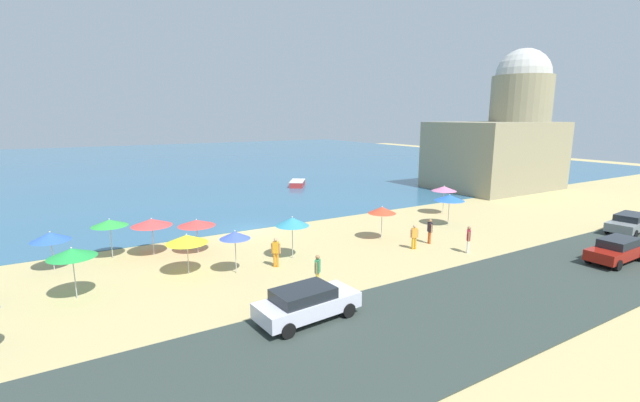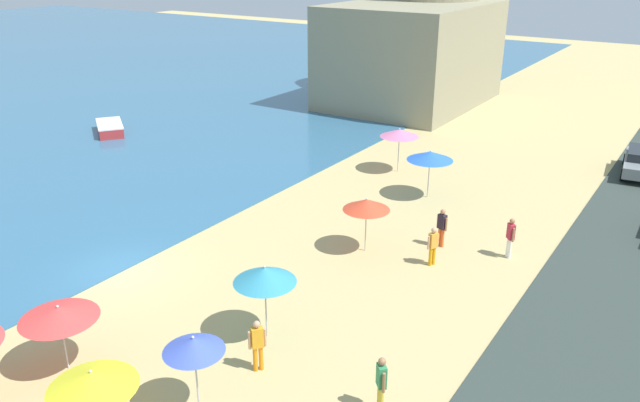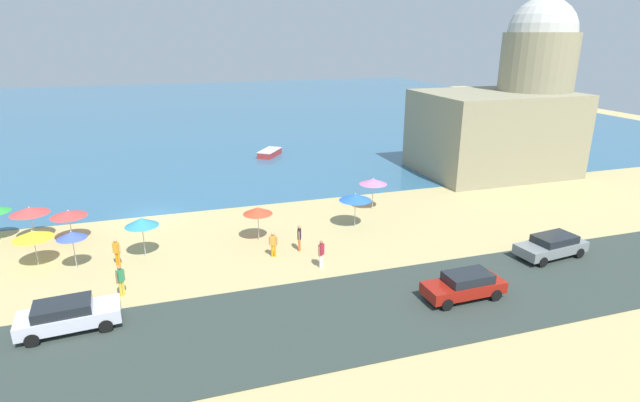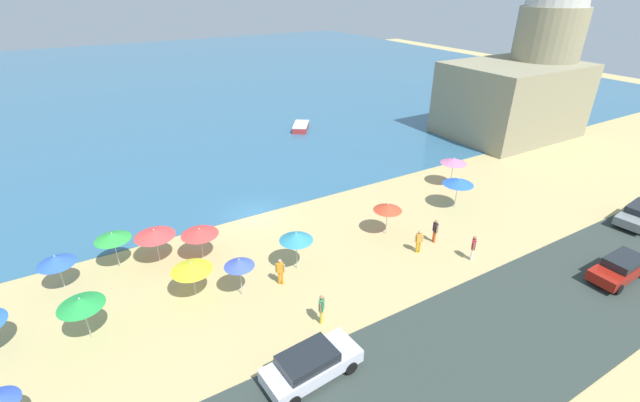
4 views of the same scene
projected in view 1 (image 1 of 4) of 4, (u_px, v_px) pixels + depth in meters
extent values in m
plane|color=tan|center=(251.00, 230.00, 33.04)|extent=(160.00, 160.00, 0.00)
cube|color=#326487|center=(138.00, 164.00, 79.25)|extent=(150.00, 110.00, 0.05)
cube|color=#303C37|center=(414.00, 325.00, 17.91)|extent=(80.00, 8.00, 0.06)
cylinder|color=#B2B2B7|center=(443.00, 202.00, 38.30)|extent=(0.05, 0.05, 2.15)
cone|color=pink|center=(444.00, 189.00, 38.06)|extent=(2.21, 2.21, 0.42)
sphere|color=silver|center=(444.00, 186.00, 38.01)|extent=(0.08, 0.08, 0.08)
cylinder|color=#B2B2B7|center=(449.00, 213.00, 34.30)|extent=(0.05, 0.05, 2.08)
cone|color=blue|center=(449.00, 198.00, 34.06)|extent=(2.36, 2.36, 0.45)
sphere|color=silver|center=(450.00, 195.00, 34.01)|extent=(0.08, 0.08, 0.08)
cylinder|color=#B2B2B7|center=(188.00, 258.00, 23.69)|extent=(0.05, 0.05, 1.83)
cone|color=yellow|center=(187.00, 239.00, 23.47)|extent=(2.30, 2.30, 0.46)
sphere|color=silver|center=(186.00, 234.00, 23.42)|extent=(0.08, 0.08, 0.08)
cylinder|color=#B2B2B7|center=(153.00, 240.00, 26.92)|extent=(0.05, 0.05, 1.96)
cone|color=#EA4241|center=(152.00, 222.00, 26.69)|extent=(2.48, 2.48, 0.44)
sphere|color=silver|center=(151.00, 218.00, 26.64)|extent=(0.08, 0.08, 0.08)
cylinder|color=#B2B2B7|center=(53.00, 255.00, 24.27)|extent=(0.05, 0.05, 1.79)
cone|color=blue|center=(50.00, 237.00, 24.06)|extent=(2.08, 2.08, 0.49)
sphere|color=silver|center=(50.00, 232.00, 24.00)|extent=(0.08, 0.08, 0.08)
cylinder|color=#B2B2B7|center=(75.00, 277.00, 20.41)|extent=(0.05, 0.05, 2.14)
cone|color=green|center=(72.00, 253.00, 20.17)|extent=(2.19, 2.19, 0.43)
sphere|color=silver|center=(71.00, 248.00, 20.12)|extent=(0.08, 0.08, 0.08)
cylinder|color=#B2B2B7|center=(292.00, 242.00, 26.27)|extent=(0.05, 0.05, 2.13)
cone|color=teal|center=(292.00, 222.00, 26.03)|extent=(2.07, 2.07, 0.52)
sphere|color=silver|center=(292.00, 217.00, 25.97)|extent=(0.08, 0.08, 0.08)
cylinder|color=#B2B2B7|center=(111.00, 242.00, 26.30)|extent=(0.05, 0.05, 2.10)
cone|color=green|center=(109.00, 223.00, 26.06)|extent=(2.14, 2.14, 0.40)
sphere|color=silver|center=(109.00, 219.00, 26.02)|extent=(0.08, 0.08, 0.08)
cylinder|color=#B2B2B7|center=(382.00, 226.00, 30.37)|extent=(0.05, 0.05, 1.96)
cone|color=#DB4528|center=(382.00, 210.00, 30.15)|extent=(1.99, 1.99, 0.46)
sphere|color=silver|center=(382.00, 206.00, 30.10)|extent=(0.08, 0.08, 0.08)
cylinder|color=#B2B2B7|center=(236.00, 256.00, 23.77)|extent=(0.05, 0.05, 2.05)
cone|color=#4159C4|center=(235.00, 235.00, 23.54)|extent=(1.70, 1.70, 0.41)
sphere|color=silver|center=(235.00, 231.00, 23.50)|extent=(0.08, 0.08, 0.08)
cylinder|color=#B2B2B7|center=(197.00, 239.00, 27.32)|extent=(0.05, 0.05, 1.85)
cone|color=#E6403D|center=(196.00, 223.00, 27.11)|extent=(2.34, 2.34, 0.38)
sphere|color=silver|center=(196.00, 219.00, 27.07)|extent=(0.08, 0.08, 0.08)
cylinder|color=orange|center=(274.00, 260.00, 24.88)|extent=(0.14, 0.14, 0.85)
cylinder|color=orange|center=(278.00, 260.00, 24.86)|extent=(0.14, 0.14, 0.85)
cube|color=orange|center=(276.00, 247.00, 24.72)|extent=(0.42, 0.39, 0.67)
sphere|color=tan|center=(276.00, 240.00, 24.63)|extent=(0.22, 0.22, 0.22)
cylinder|color=tan|center=(272.00, 248.00, 24.75)|extent=(0.09, 0.09, 0.60)
cylinder|color=tan|center=(280.00, 248.00, 24.70)|extent=(0.09, 0.09, 0.60)
cylinder|color=gold|center=(318.00, 280.00, 21.82)|extent=(0.14, 0.14, 0.86)
cylinder|color=gold|center=(317.00, 281.00, 21.65)|extent=(0.14, 0.14, 0.86)
cube|color=#328A54|center=(318.00, 266.00, 21.58)|extent=(0.41, 0.41, 0.68)
sphere|color=#9F704B|center=(318.00, 257.00, 21.49)|extent=(0.22, 0.22, 0.22)
cylinder|color=#9F704B|center=(319.00, 265.00, 21.82)|extent=(0.09, 0.09, 0.61)
cylinder|color=#9F704B|center=(316.00, 269.00, 21.37)|extent=(0.09, 0.09, 0.61)
cylinder|color=#E25B25|center=(430.00, 238.00, 29.38)|extent=(0.14, 0.14, 0.83)
cylinder|color=#E25B25|center=(429.00, 237.00, 29.56)|extent=(0.14, 0.14, 0.83)
cube|color=#271D2A|center=(430.00, 227.00, 29.32)|extent=(0.33, 0.41, 0.66)
sphere|color=#A3724A|center=(430.00, 221.00, 29.23)|extent=(0.22, 0.22, 0.22)
cylinder|color=#A3724A|center=(431.00, 229.00, 29.10)|extent=(0.09, 0.09, 0.59)
cylinder|color=#A3724A|center=(428.00, 227.00, 29.56)|extent=(0.09, 0.09, 0.59)
cylinder|color=orange|center=(415.00, 243.00, 28.24)|extent=(0.14, 0.14, 0.80)
cylinder|color=orange|center=(413.00, 243.00, 28.22)|extent=(0.14, 0.14, 0.80)
cube|color=orange|center=(414.00, 233.00, 28.09)|extent=(0.42, 0.35, 0.63)
sphere|color=tan|center=(415.00, 226.00, 28.00)|extent=(0.22, 0.22, 0.22)
cylinder|color=tan|center=(418.00, 233.00, 28.12)|extent=(0.09, 0.09, 0.57)
cylinder|color=tan|center=(411.00, 234.00, 28.07)|extent=(0.09, 0.09, 0.57)
cylinder|color=white|center=(468.00, 246.00, 27.51)|extent=(0.14, 0.14, 0.85)
cylinder|color=white|center=(468.00, 247.00, 27.34)|extent=(0.14, 0.14, 0.85)
cube|color=#B4273B|center=(469.00, 235.00, 27.28)|extent=(0.41, 0.40, 0.67)
sphere|color=#A06C4C|center=(469.00, 228.00, 27.19)|extent=(0.22, 0.22, 0.22)
cylinder|color=#A06C4C|center=(468.00, 235.00, 27.51)|extent=(0.09, 0.09, 0.61)
cylinder|color=#A06C4C|center=(469.00, 237.00, 27.06)|extent=(0.09, 0.09, 0.61)
cube|color=silver|center=(308.00, 305.00, 18.27)|extent=(4.65, 2.20, 0.67)
cube|color=#1E2328|center=(303.00, 294.00, 18.03)|extent=(2.65, 1.82, 0.47)
cylinder|color=black|center=(325.00, 297.00, 19.91)|extent=(0.66, 0.27, 0.64)
cylinder|color=black|center=(348.00, 310.00, 18.52)|extent=(0.66, 0.27, 0.64)
cylinder|color=black|center=(266.00, 314.00, 18.15)|extent=(0.66, 0.27, 0.64)
cylinder|color=black|center=(288.00, 330.00, 16.76)|extent=(0.66, 0.27, 0.64)
cube|color=gray|center=(629.00, 224.00, 31.98)|extent=(4.77, 2.35, 0.62)
cube|color=#1E2328|center=(631.00, 217.00, 32.01)|extent=(2.74, 1.89, 0.47)
cylinder|color=black|center=(635.00, 234.00, 30.44)|extent=(0.66, 0.29, 0.64)
cylinder|color=black|center=(607.00, 229.00, 31.78)|extent=(0.66, 0.29, 0.64)
cylinder|color=black|center=(623.00, 223.00, 33.65)|extent=(0.66, 0.29, 0.64)
cube|color=maroon|center=(616.00, 252.00, 25.48)|extent=(4.40, 1.78, 0.62)
cube|color=#1E2328|center=(619.00, 242.00, 25.49)|extent=(2.48, 1.53, 0.49)
cylinder|color=black|center=(618.00, 265.00, 24.11)|extent=(0.65, 0.24, 0.64)
cylinder|color=black|center=(589.00, 258.00, 25.40)|extent=(0.65, 0.24, 0.64)
cylinder|color=black|center=(613.00, 249.00, 26.97)|extent=(0.65, 0.24, 0.64)
cube|color=#B63030|center=(297.00, 184.00, 53.45)|extent=(3.30, 3.78, 0.63)
cube|color=#B63030|center=(299.00, 181.00, 55.35)|extent=(0.97, 0.87, 0.38)
cube|color=silver|center=(297.00, 181.00, 53.38)|extent=(3.37, 3.83, 0.08)
cube|color=gray|center=(494.00, 155.00, 51.81)|extent=(14.39, 10.57, 7.98)
cylinder|color=gray|center=(518.00, 132.00, 53.46)|extent=(7.17, 7.17, 13.50)
sphere|color=#BABAB4|center=(523.00, 76.00, 52.15)|extent=(6.45, 6.45, 6.45)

